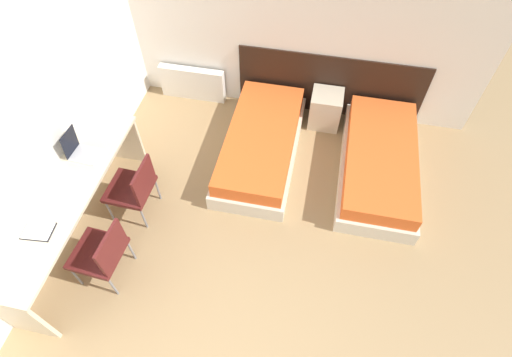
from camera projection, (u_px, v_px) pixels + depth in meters
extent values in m
cube|color=white|center=(287.00, 18.00, 4.80)|extent=(5.08, 0.05, 2.70)
cube|color=white|center=(41.00, 109.00, 3.82)|extent=(0.05, 5.08, 2.70)
cube|color=black|center=(329.00, 86.00, 5.40)|extent=(2.49, 0.03, 0.92)
cube|color=beige|center=(261.00, 149.00, 5.17)|extent=(0.90, 1.95, 0.22)
cube|color=#E05B23|center=(261.00, 138.00, 5.00)|extent=(0.82, 1.87, 0.20)
cube|color=beige|center=(377.00, 167.00, 4.99)|extent=(0.90, 1.95, 0.22)
cube|color=#E05B23|center=(381.00, 156.00, 4.82)|extent=(0.82, 1.87, 0.20)
cube|color=beige|center=(325.00, 109.00, 5.43)|extent=(0.41, 0.40, 0.50)
cube|color=silver|center=(193.00, 83.00, 5.76)|extent=(0.94, 0.12, 0.50)
cube|color=beige|center=(66.00, 193.00, 3.94)|extent=(0.54, 2.30, 0.04)
cube|color=beige|center=(21.00, 318.00, 3.58)|extent=(0.48, 0.04, 0.74)
cube|color=beige|center=(123.00, 138.00, 4.93)|extent=(0.48, 0.04, 0.74)
cube|color=#511919|center=(130.00, 189.00, 4.41)|extent=(0.49, 0.49, 0.05)
cube|color=#511919|center=(144.00, 180.00, 4.21)|extent=(0.04, 0.42, 0.39)
cylinder|color=slate|center=(110.00, 211.00, 4.49)|extent=(0.02, 0.02, 0.38)
cylinder|color=slate|center=(125.00, 183.00, 4.73)|extent=(0.02, 0.02, 0.38)
cylinder|color=slate|center=(144.00, 218.00, 4.43)|extent=(0.02, 0.02, 0.38)
cylinder|color=slate|center=(158.00, 189.00, 4.68)|extent=(0.02, 0.02, 0.38)
cube|color=#511919|center=(98.00, 253.00, 3.93)|extent=(0.50, 0.50, 0.05)
cube|color=#511919|center=(111.00, 248.00, 3.72)|extent=(0.06, 0.42, 0.39)
cylinder|color=slate|center=(76.00, 276.00, 4.02)|extent=(0.02, 0.02, 0.38)
cylinder|color=slate|center=(96.00, 241.00, 4.26)|extent=(0.02, 0.02, 0.38)
cylinder|color=slate|center=(113.00, 286.00, 3.95)|extent=(0.02, 0.02, 0.38)
cylinder|color=slate|center=(131.00, 250.00, 4.19)|extent=(0.02, 0.02, 0.38)
cube|color=silver|center=(87.00, 155.00, 4.21)|extent=(0.32, 0.25, 0.02)
cube|color=black|center=(70.00, 142.00, 4.10)|extent=(0.06, 0.24, 0.31)
cube|color=black|center=(38.00, 231.00, 3.65)|extent=(0.29, 0.23, 0.01)
cube|color=white|center=(38.00, 230.00, 3.65)|extent=(0.27, 0.21, 0.01)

